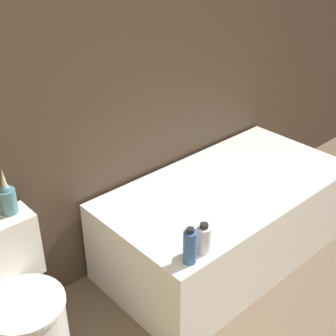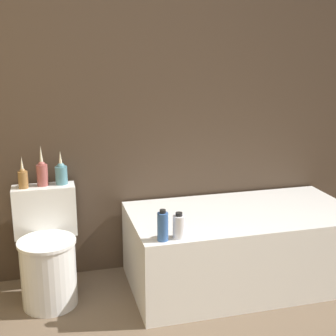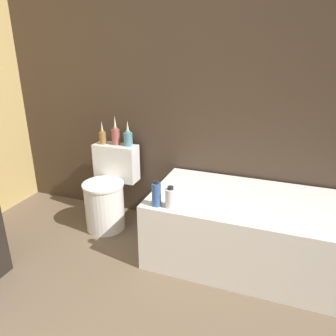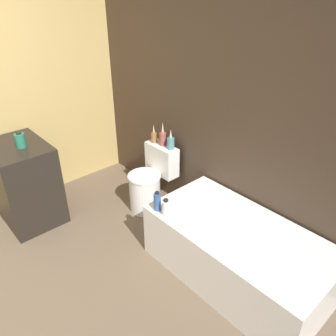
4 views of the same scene
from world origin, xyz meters
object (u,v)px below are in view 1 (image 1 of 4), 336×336
at_px(bathtub, 226,220).
at_px(shampoo_bottle_short, 203,239).
at_px(shampoo_bottle_tall, 190,247).
at_px(vase_bronze, 7,198).
at_px(toilet, 20,312).

height_order(bathtub, shampoo_bottle_short, shampoo_bottle_short).
bearing_deg(bathtub, shampoo_bottle_short, -149.66).
bearing_deg(shampoo_bottle_tall, vase_bronze, 129.82).
bearing_deg(shampoo_bottle_tall, bathtub, 27.11).
height_order(bathtub, shampoo_bottle_tall, shampoo_bottle_tall).
distance_m(vase_bronze, shampoo_bottle_short, 0.91).
height_order(vase_bronze, shampoo_bottle_tall, vase_bronze).
relative_size(toilet, vase_bronze, 3.16).
distance_m(bathtub, shampoo_bottle_short, 0.71).
bearing_deg(vase_bronze, shampoo_bottle_short, -44.81).
bearing_deg(toilet, shampoo_bottle_short, -29.51).
height_order(toilet, shampoo_bottle_tall, toilet).
bearing_deg(vase_bronze, shampoo_bottle_tall, -50.18).
bearing_deg(bathtub, vase_bronze, 165.30).
relative_size(toilet, shampoo_bottle_tall, 3.82).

